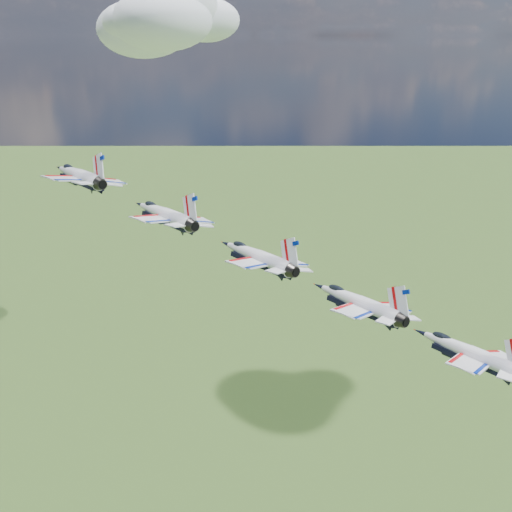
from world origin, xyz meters
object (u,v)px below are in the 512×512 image
object	(u,v)px
jet_0	(78,175)
jet_1	(164,214)
jet_3	(357,302)
jet_2	(256,256)
jet_4	(466,352)

from	to	relation	value
jet_0	jet_1	xyz separation A→B (m)	(8.52, -7.50, -3.56)
jet_1	jet_3	distance (m)	23.79
jet_2	jet_1	bearing A→B (deg)	119.29
jet_1	jet_3	world-z (taller)	jet_1
jet_1	jet_2	xyz separation A→B (m)	(8.52, -7.50, -3.56)
jet_1	jet_4	distance (m)	35.68
jet_2	jet_4	distance (m)	23.79
jet_1	jet_4	size ratio (longest dim) A/B	1.00
jet_2	jet_4	world-z (taller)	jet_2
jet_0	jet_4	bearing A→B (deg)	-60.71
jet_2	jet_4	xyz separation A→B (m)	(17.03, -14.99, -7.13)
jet_4	jet_2	bearing A→B (deg)	119.29
jet_2	jet_4	bearing A→B (deg)	-60.71
jet_0	jet_1	world-z (taller)	jet_0
jet_1	jet_3	bearing A→B (deg)	-60.71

